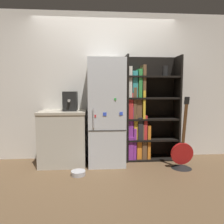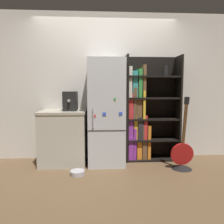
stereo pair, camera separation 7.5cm
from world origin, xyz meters
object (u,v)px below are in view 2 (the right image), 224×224
refrigerator (106,112)px  pet_bowl (77,173)px  espresso_machine (70,101)px  guitar (182,158)px  bookshelf (144,114)px

refrigerator → pet_bowl: (-0.44, -0.53, -0.83)m
pet_bowl → espresso_machine: bearing=105.1°
guitar → pet_bowl: guitar is taller
refrigerator → pet_bowl: bearing=-129.7°
bookshelf → espresso_machine: size_ratio=4.93×
espresso_machine → guitar: bearing=-13.6°
bookshelf → guitar: 0.98m
guitar → espresso_machine: bearing=166.4°
bookshelf → pet_bowl: 1.53m
guitar → pet_bowl: (-1.61, -0.16, -0.13)m
bookshelf → pet_bowl: bearing=-148.0°
refrigerator → guitar: size_ratio=1.53×
bookshelf → guitar: size_ratio=1.61×
bookshelf → guitar: (0.50, -0.54, -0.65)m
refrigerator → espresso_machine: 0.63m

